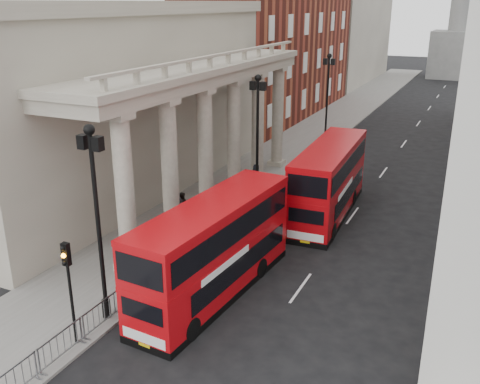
{
  "coord_description": "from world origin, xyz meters",
  "views": [
    {
      "loc": [
        12.84,
        -11.35,
        12.73
      ],
      "look_at": [
        1.8,
        12.21,
        3.46
      ],
      "focal_mm": 40.0,
      "sensor_mm": 36.0,
      "label": 1
    }
  ],
  "objects": [
    {
      "name": "sidewalk_west",
      "position": [
        -3.0,
        30.0,
        0.06
      ],
      "size": [
        6.0,
        140.0,
        0.12
      ],
      "primitive_type": "cube",
      "color": "slate",
      "rests_on": "ground"
    },
    {
      "name": "west_building_far",
      "position": [
        -10.5,
        80.0,
        10.0
      ],
      "size": [
        9.0,
        30.0,
        20.0
      ],
      "primitive_type": "cube",
      "color": "gray",
      "rests_on": "ground"
    },
    {
      "name": "crowd_barriers",
      "position": [
        -0.35,
        2.23,
        0.67
      ],
      "size": [
        0.5,
        18.75,
        1.1
      ],
      "color": "gray",
      "rests_on": "sidewalk_west"
    },
    {
      "name": "brick_building",
      "position": [
        -10.5,
        48.0,
        11.0
      ],
      "size": [
        9.0,
        32.0,
        22.0
      ],
      "primitive_type": "cube",
      "color": "maroon",
      "rests_on": "ground"
    },
    {
      "name": "kerb",
      "position": [
        -0.05,
        30.0,
        0.07
      ],
      "size": [
        0.2,
        140.0,
        0.14
      ],
      "primitive_type": "cube",
      "color": "slate",
      "rests_on": "ground"
    },
    {
      "name": "pedestrian_a",
      "position": [
        -3.4,
        14.34,
        1.06
      ],
      "size": [
        0.82,
        0.73,
        1.87
      ],
      "primitive_type": "imported",
      "rotation": [
        0.0,
        0.0,
        0.52
      ],
      "color": "black",
      "rests_on": "sidewalk_west"
    },
    {
      "name": "lamp_post_mid",
      "position": [
        -0.6,
        20.0,
        4.91
      ],
      "size": [
        1.05,
        0.44,
        8.32
      ],
      "color": "black",
      "rests_on": "sidewalk_west"
    },
    {
      "name": "bus_near",
      "position": [
        2.54,
        7.87,
        2.32
      ],
      "size": [
        3.23,
        10.43,
        4.43
      ],
      "rotation": [
        0.0,
        0.0,
        -0.07
      ],
      "color": "#B7080E",
      "rests_on": "ground"
    },
    {
      "name": "pedestrian_b",
      "position": [
        -3.41,
        14.91,
        0.95
      ],
      "size": [
        0.89,
        0.75,
        1.65
      ],
      "primitive_type": "imported",
      "rotation": [
        0.0,
        0.0,
        3.3
      ],
      "color": "black",
      "rests_on": "sidewalk_west"
    },
    {
      "name": "bus_far",
      "position": [
        4.5,
        19.49,
        2.35
      ],
      "size": [
        3.0,
        10.52,
        4.49
      ],
      "rotation": [
        0.0,
        0.0,
        0.05
      ],
      "color": "#AC070D",
      "rests_on": "ground"
    },
    {
      "name": "pedestrian_c",
      "position": [
        -1.66,
        22.31,
        0.95
      ],
      "size": [
        0.96,
        0.85,
        1.66
      ],
      "primitive_type": "imported",
      "rotation": [
        0.0,
        0.0,
        5.79
      ],
      "color": "black",
      "rests_on": "sidewalk_west"
    },
    {
      "name": "lamp_post_south",
      "position": [
        -0.6,
        4.0,
        4.91
      ],
      "size": [
        1.05,
        0.44,
        8.32
      ],
      "color": "black",
      "rests_on": "sidewalk_west"
    },
    {
      "name": "traffic_light",
      "position": [
        -0.5,
        1.98,
        3.11
      ],
      "size": [
        0.28,
        0.33,
        4.3
      ],
      "color": "black",
      "rests_on": "sidewalk_west"
    },
    {
      "name": "lamp_post_north",
      "position": [
        -0.6,
        36.0,
        4.91
      ],
      "size": [
        1.05,
        0.44,
        8.32
      ],
      "color": "black",
      "rests_on": "sidewalk_west"
    },
    {
      "name": "portico_building",
      "position": [
        -10.5,
        18.0,
        6.0
      ],
      "size": [
        9.0,
        28.0,
        12.0
      ],
      "primitive_type": "cube",
      "color": "gray",
      "rests_on": "ground"
    },
    {
      "name": "ground",
      "position": [
        0.0,
        0.0,
        0.0
      ],
      "size": [
        260.0,
        260.0,
        0.0
      ],
      "primitive_type": "plane",
      "color": "black",
      "rests_on": "ground"
    }
  ]
}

